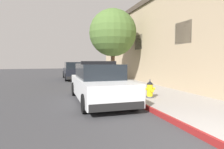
% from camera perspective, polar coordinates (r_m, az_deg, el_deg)
% --- Properties ---
extents(ground_plane, '(29.24, 60.00, 0.20)m').
position_cam_1_polar(ground_plane, '(12.79, -22.63, -4.32)').
color(ground_plane, '#353538').
extents(sidewalk_pavement, '(3.11, 60.00, 0.16)m').
position_cam_1_polar(sidewalk_pavement, '(13.52, 3.57, -2.78)').
color(sidewalk_pavement, gray).
rests_on(sidewalk_pavement, ground).
extents(curb_painted_edge, '(0.08, 60.00, 0.16)m').
position_cam_1_polar(curb_painted_edge, '(13.06, -3.02, -3.03)').
color(curb_painted_edge, maroon).
rests_on(curb_painted_edge, ground).
extents(storefront_building, '(5.75, 19.23, 5.97)m').
position_cam_1_polar(storefront_building, '(16.45, 16.56, 8.46)').
color(storefront_building, tan).
rests_on(storefront_building, ground).
extents(police_cruiser, '(1.94, 4.84, 1.68)m').
position_cam_1_polar(police_cruiser, '(8.19, -3.77, -2.64)').
color(police_cruiser, white).
rests_on(police_cruiser, ground).
extents(parked_car_silver_ahead, '(1.94, 4.84, 1.56)m').
position_cam_1_polar(parked_car_silver_ahead, '(18.20, -10.86, 1.02)').
color(parked_car_silver_ahead, black).
rests_on(parked_car_silver_ahead, ground).
extents(fire_hydrant, '(0.44, 0.40, 0.76)m').
position_cam_1_polar(fire_hydrant, '(8.28, 11.00, -4.25)').
color(fire_hydrant, '#4C4C51').
rests_on(fire_hydrant, sidewalk_pavement).
extents(street_tree, '(3.37, 3.37, 5.20)m').
position_cam_1_polar(street_tree, '(14.27, 0.25, 12.04)').
color(street_tree, brown).
rests_on(street_tree, sidewalk_pavement).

